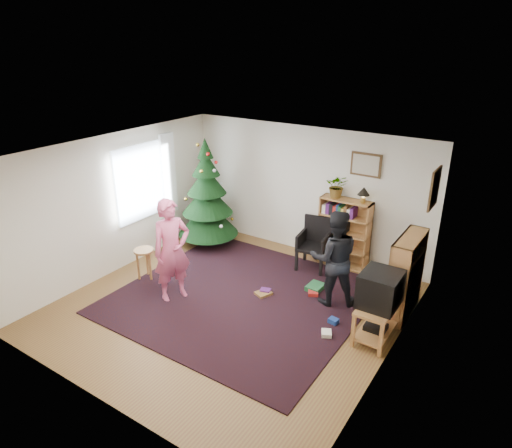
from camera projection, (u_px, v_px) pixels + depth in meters
The scene contains 23 objects.
floor at pixel (231, 306), 7.33m from camera, with size 5.00×5.00×0.00m, color brown.
ceiling at pixel (227, 153), 6.37m from camera, with size 5.00×5.00×0.00m, color white.
wall_back at pixel (306, 191), 8.78m from camera, with size 5.00×0.02×2.50m, color silver.
wall_front at pixel (92, 313), 4.92m from camera, with size 5.00×0.02×2.50m, color silver.
wall_left at pixel (116, 204), 8.12m from camera, with size 0.02×5.00×2.50m, color silver.
wall_right at pixel (393, 280), 5.59m from camera, with size 0.02×5.00×2.50m, color silver.
rug at pixel (241, 297), 7.56m from camera, with size 3.80×3.60×0.02m, color black.
window_pane at pixel (141, 182), 8.47m from camera, with size 0.04×1.20×1.40m, color silver.
curtain at pixel (169, 174), 8.99m from camera, with size 0.06×0.35×1.60m, color white.
picture_back at pixel (366, 165), 7.91m from camera, with size 0.55×0.03×0.42m.
picture_right at pixel (435, 188), 6.68m from camera, with size 0.03×0.50×0.60m.
christmas_tree at pixel (207, 202), 9.19m from camera, with size 1.22×1.22×2.22m.
bookshelf_back at pixel (344, 232), 8.43m from camera, with size 0.95×0.30×1.30m.
bookshelf_right at pixel (406, 275), 6.91m from camera, with size 0.30×0.95×1.30m.
tv_stand at pixel (377, 318), 6.45m from camera, with size 0.45×0.81×0.55m.
crt_tv at pixel (380, 289), 6.27m from camera, with size 0.53×0.57×0.50m.
armchair at pixel (316, 241), 8.40m from camera, with size 0.59×0.60×0.96m.
stool at pixel (144, 256), 7.99m from camera, with size 0.34×0.34×0.57m.
person_standing at pixel (172, 250), 7.26m from camera, with size 0.63×0.41×1.71m, color #CE5279.
person_by_chair at pixel (334, 258), 7.14m from camera, with size 0.77×0.60×1.59m, color black.
potted_plant at pixel (337, 186), 8.20m from camera, with size 0.39×0.34×0.43m, color gray.
table_lamp at pixel (364, 192), 7.96m from camera, with size 0.22×0.22×0.29m.
floor_clutter at pixel (311, 304), 7.30m from camera, with size 1.91×1.28×0.08m.
Camera 1 is at (3.77, -5.02, 4.03)m, focal length 32.00 mm.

